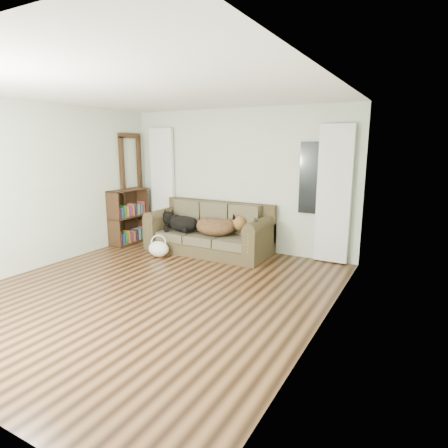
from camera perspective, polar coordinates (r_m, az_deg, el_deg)
The scene contains 15 objects.
floor at distance 5.27m, azimuth -10.61°, elevation -9.94°, with size 5.00×5.00×0.00m, color black.
ceiling at distance 4.94m, azimuth -11.85°, elevation 19.30°, with size 5.00×5.00×0.00m, color white.
wall_back at distance 7.03m, azimuth 2.08°, elevation 6.70°, with size 4.50×0.04×2.60m, color beige.
wall_left at distance 6.61m, azimuth -26.39°, elevation 5.11°, with size 0.04×5.00×2.60m, color beige.
wall_right at distance 3.90m, azimuth 15.04°, elevation 1.95°, with size 0.04×5.00×2.60m, color beige.
curtain_left at distance 7.89m, azimuth -9.35°, elevation 6.04°, with size 0.55×0.08×2.25m, color white.
curtain_right at distance 6.36m, azimuth 16.39°, elevation 4.29°, with size 0.55×0.08×2.25m, color white.
window_pane at distance 6.46m, azimuth 13.58°, elevation 6.79°, with size 0.50×0.03×1.20m, color black.
door_casing at distance 7.94m, azimuth -13.83°, elevation 5.17°, with size 0.07×0.60×2.10m, color black.
sofa at distance 6.86m, azimuth -2.43°, elevation -0.62°, with size 2.29×0.99×0.94m, color #38331D.
dog_black_lab at distance 7.09m, azimuth -6.44°, elevation -0.02°, with size 0.70×0.49×0.30m, color black.
dog_shepherd at distance 6.72m, azimuth -0.89°, elevation -0.55°, with size 0.76×0.53×0.33m, color black.
tv_remote at distance 6.22m, azimuth 4.86°, elevation 0.64°, with size 0.05×0.17×0.02m, color black.
tote_bag at distance 6.73m, azimuth -9.93°, elevation -3.60°, with size 0.38×0.30×0.28m, color silver.
bookshelf at distance 7.76m, azimuth -14.31°, elevation 0.88°, with size 0.32×0.86×1.08m, color black.
Camera 1 is at (3.16, -3.74, 1.96)m, focal length 30.00 mm.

